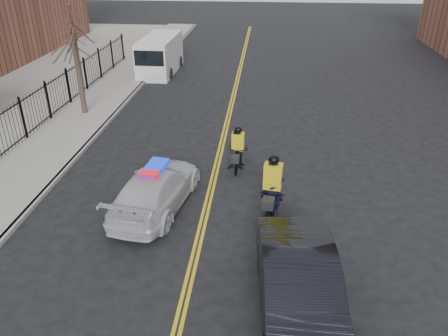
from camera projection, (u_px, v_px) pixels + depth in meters
name	position (u px, v px, depth m)	size (l,w,h in m)	color
ground	(200.00, 235.00, 13.71)	(120.00, 120.00, 0.00)	black
center_line_left	(222.00, 135.00, 20.78)	(0.10, 60.00, 0.01)	gold
center_line_right	(226.00, 135.00, 20.77)	(0.10, 60.00, 0.01)	gold
sidewalk	(72.00, 128.00, 21.37)	(3.00, 60.00, 0.15)	gray
curb	(102.00, 129.00, 21.24)	(0.20, 60.00, 0.15)	gray
iron_fence	(39.00, 109.00, 21.07)	(0.12, 28.00, 2.00)	black
street_tree	(75.00, 47.00, 21.55)	(3.20, 3.20, 4.80)	#3C2C24
police_cruiser	(156.00, 188.00, 14.86)	(2.69, 5.11, 1.57)	silver
dark_sedan	(299.00, 289.00, 10.35)	(1.81, 5.18, 1.71)	black
cargo_van	(160.00, 56.00, 30.14)	(2.31, 5.80, 2.41)	white
cyclist_near	(272.00, 195.00, 14.37)	(1.12, 2.35, 2.22)	black
cyclist_far	(238.00, 153.00, 17.33)	(0.87, 1.85, 1.84)	black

